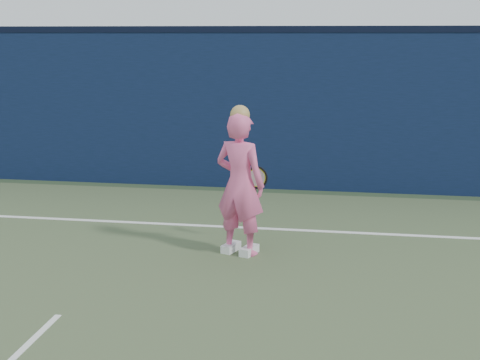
# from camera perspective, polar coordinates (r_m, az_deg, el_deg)

# --- Properties ---
(backstop_wall) EXTENTS (24.00, 0.40, 2.50)m
(backstop_wall) POSITION_cam_1_polar(r_m,az_deg,el_deg) (11.11, -3.85, 5.99)
(backstop_wall) COLOR #0B1933
(backstop_wall) RESTS_ON ground
(wall_cap) EXTENTS (24.00, 0.42, 0.10)m
(wall_cap) POSITION_cam_1_polar(r_m,az_deg,el_deg) (11.05, -3.95, 12.71)
(wall_cap) COLOR black
(wall_cap) RESTS_ON backstop_wall
(player) EXTENTS (0.69, 0.57, 1.71)m
(player) POSITION_cam_1_polar(r_m,az_deg,el_deg) (7.54, 0.00, -0.32)
(player) COLOR pink
(player) RESTS_ON ground
(racket) EXTENTS (0.46, 0.28, 0.27)m
(racket) POSITION_cam_1_polar(r_m,az_deg,el_deg) (7.91, 1.32, 0.19)
(racket) COLOR black
(racket) RESTS_ON ground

